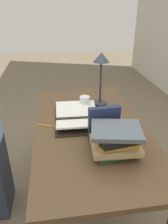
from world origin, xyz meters
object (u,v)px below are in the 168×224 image
Objects in this scene: coffee_mug at (85,102)px; pencil at (48,126)px; book_standing_upright at (104,123)px; reading_lamp at (101,67)px; book_stack_tall at (116,140)px; open_book at (77,117)px.

pencil is at bearing -50.37° from coffee_mug.
coffee_mug reaches higher than pencil.
pencil is (-0.20, -0.35, -0.11)m from book_standing_upright.
pencil is at bearing -54.68° from reading_lamp.
open_book is at bearing -158.58° from book_stack_tall.
book_stack_tall reaches higher than open_book.
coffee_mug is 0.40m from pencil.
book_stack_tall reaches higher than pencil.
open_book is 1.07× the size of reading_lamp.
book_stack_tall is 0.54m from pencil.
reading_lamp is at bearing 175.19° from book_stack_tall.
open_book is 0.31m from book_standing_upright.
reading_lamp is (-0.68, 0.06, 0.24)m from book_stack_tall.
coffee_mug reaches higher than open_book.
open_book is 0.47m from book_stack_tall.
book_standing_upright is at bearing -9.61° from reading_lamp.
open_book is 1.50× the size of book_stack_tall.
book_stack_tall is at bearing 46.49° from pencil.
book_standing_upright is 1.57× the size of pencil.
book_stack_tall is at bearing 6.75° from book_standing_upright.
reading_lamp reaches higher than open_book.
book_stack_tall is at bearing 7.51° from coffee_mug.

